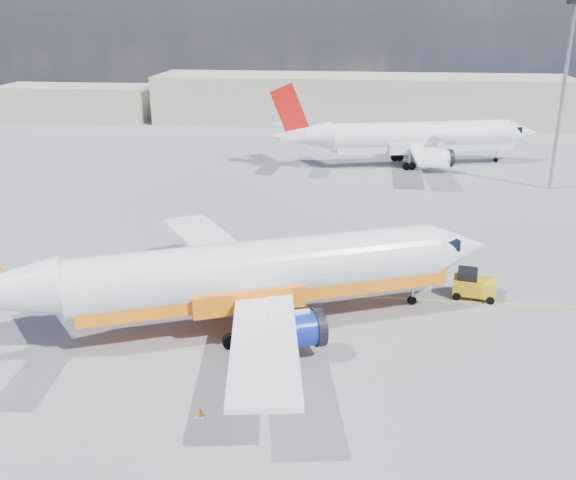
# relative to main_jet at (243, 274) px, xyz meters

# --- Properties ---
(ground) EXTENTS (240.00, 240.00, 0.00)m
(ground) POSITION_rel_main_jet_xyz_m (1.25, 2.25, -3.54)
(ground) COLOR slate
(ground) RESTS_ON ground
(taxi_line) EXTENTS (70.00, 0.15, 0.01)m
(taxi_line) POSITION_rel_main_jet_xyz_m (1.25, 5.25, -3.53)
(taxi_line) COLOR yellow
(taxi_line) RESTS_ON ground
(terminal_main) EXTENTS (70.00, 14.00, 8.00)m
(terminal_main) POSITION_rel_main_jet_xyz_m (6.25, 77.25, 0.46)
(terminal_main) COLOR #A9A392
(terminal_main) RESTS_ON ground
(terminal_annex) EXTENTS (26.00, 10.00, 6.00)m
(terminal_annex) POSITION_rel_main_jet_xyz_m (-43.75, 74.25, -0.54)
(terminal_annex) COLOR #A9A392
(terminal_annex) RESTS_ON ground
(main_jet) EXTENTS (34.58, 26.09, 10.62)m
(main_jet) POSITION_rel_main_jet_xyz_m (0.00, 0.00, 0.00)
(main_jet) COLOR white
(main_jet) RESTS_ON ground
(second_jet) EXTENTS (34.80, 26.58, 10.51)m
(second_jet) POSITION_rel_main_jet_xyz_m (13.13, 45.79, -0.04)
(second_jet) COLOR white
(second_jet) RESTS_ON ground
(gse_tug) EXTENTS (3.10, 2.24, 2.04)m
(gse_tug) POSITION_rel_main_jet_xyz_m (14.92, 6.06, -2.58)
(gse_tug) COLOR black
(gse_tug) RESTS_ON ground
(traffic_cone) EXTENTS (0.39, 0.39, 0.55)m
(traffic_cone) POSITION_rel_main_jet_xyz_m (-0.44, -9.58, -3.27)
(traffic_cone) COLOR white
(traffic_cone) RESTS_ON ground
(floodlight_mast) EXTENTS (1.44, 1.44, 19.69)m
(floodlight_mast) POSITION_rel_main_jet_xyz_m (27.73, 36.05, 8.27)
(floodlight_mast) COLOR #9C9BA3
(floodlight_mast) RESTS_ON ground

